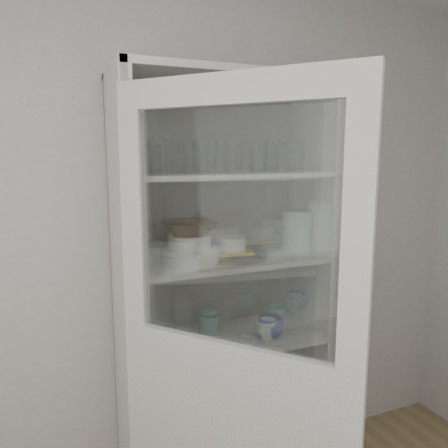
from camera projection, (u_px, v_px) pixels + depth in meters
name	position (u px, v px, depth m)	size (l,w,h in m)	color
wall_back	(170.00, 243.00, 2.20)	(3.60, 0.02, 2.60)	beige
pantry_cabinet	(219.00, 316.00, 2.19)	(1.00, 0.45, 2.10)	#B5B5B5
cupboard_door	(231.00, 404.00, 1.54)	(0.61, 0.72, 2.00)	#B5B5B5
tumbler_0	(141.00, 158.00, 1.74)	(0.07, 0.07, 0.14)	silver
tumbler_1	(153.00, 159.00, 1.75)	(0.06, 0.06, 0.13)	silver
tumbler_2	(208.00, 156.00, 1.80)	(0.07, 0.07, 0.15)	silver
tumbler_3	(260.00, 156.00, 1.91)	(0.08, 0.08, 0.15)	silver
tumbler_4	(234.00, 155.00, 1.89)	(0.08, 0.08, 0.16)	silver
tumbler_5	(273.00, 159.00, 1.97)	(0.06, 0.06, 0.12)	silver
tumbler_6	(296.00, 158.00, 1.99)	(0.07, 0.07, 0.13)	silver
tumbler_7	(135.00, 159.00, 1.85)	(0.06, 0.06, 0.13)	silver
tumbler_8	(192.00, 156.00, 1.93)	(0.07, 0.07, 0.15)	silver
tumbler_9	(200.00, 156.00, 1.96)	(0.07, 0.07, 0.15)	silver
tumbler_10	(245.00, 156.00, 2.05)	(0.07, 0.07, 0.15)	silver
tumbler_11	(271.00, 155.00, 2.11)	(0.08, 0.08, 0.15)	silver
goblet_0	(185.00, 155.00, 2.04)	(0.07, 0.07, 0.16)	silver
goblet_1	(212.00, 152.00, 2.07)	(0.08, 0.08, 0.19)	silver
goblet_2	(253.00, 154.00, 2.16)	(0.08, 0.08, 0.17)	silver
goblet_3	(274.00, 154.00, 2.20)	(0.08, 0.08, 0.17)	silver
plate_stack_front	(190.00, 255.00, 1.96)	(0.26, 0.26, 0.07)	silver
plate_stack_back	(155.00, 251.00, 2.03)	(0.20, 0.20, 0.07)	silver
cream_bowl	(190.00, 241.00, 1.95)	(0.19, 0.19, 0.06)	white
terracotta_bowl	(190.00, 228.00, 1.94)	(0.25, 0.25, 0.06)	#442A18
glass_platter	(231.00, 254.00, 2.09)	(0.35, 0.35, 0.02)	silver
yellow_trivet	(231.00, 251.00, 2.08)	(0.18, 0.18, 0.01)	gold
white_ramekin	(231.00, 243.00, 2.08)	(0.14, 0.14, 0.06)	silver
grey_bowl_stack	(297.00, 230.00, 2.23)	(0.15, 0.15, 0.20)	silver
mug_blue	(270.00, 327.00, 2.13)	(0.13, 0.13, 0.10)	#203C93
mug_teal	(276.00, 315.00, 2.29)	(0.11, 0.11, 0.10)	#1D8979
mug_white	(266.00, 329.00, 2.11)	(0.10, 0.10, 0.09)	silver
teal_jar	(209.00, 322.00, 2.17)	(0.10, 0.10, 0.11)	#1D8979
measuring_cups	(206.00, 342.00, 2.03)	(0.10, 0.10, 0.04)	silver
white_canister	(138.00, 334.00, 2.02)	(0.10, 0.10, 0.12)	silver
cream_dish	(202.00, 412.00, 2.14)	(0.22, 0.22, 0.07)	white
tin_box	(241.00, 405.00, 2.20)	(0.21, 0.15, 0.06)	#B4B4B4
tumbler_12	(144.00, 156.00, 1.81)	(0.08, 0.08, 0.15)	silver
tumbler_13	(287.00, 158.00, 2.05)	(0.06, 0.06, 0.13)	silver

